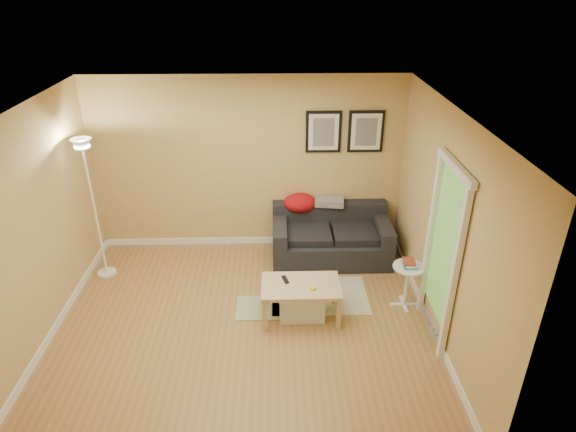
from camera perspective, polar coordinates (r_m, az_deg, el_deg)
The scene contains 24 objects.
floor at distance 6.07m, azimuth -5.10°, elevation -12.63°, with size 4.50×4.50×0.00m, color #9C7643.
ceiling at distance 4.85m, azimuth -6.36°, elevation 11.76°, with size 4.50×4.50×0.00m, color white.
wall_back at distance 7.16m, azimuth -4.68°, elevation 5.92°, with size 4.50×4.50×0.00m, color tan.
wall_front at distance 3.72m, azimuth -7.62°, elevation -16.82°, with size 4.50×4.50×0.00m, color tan.
wall_left at distance 5.95m, azimuth -27.83°, elevation -1.90°, with size 4.00×4.00×0.00m, color tan.
wall_right at distance 5.64m, azimuth 17.80°, elevation -1.44°, with size 4.00×4.00×0.00m, color tan.
baseboard_back at distance 7.68m, azimuth -4.34°, elevation -2.84°, with size 4.50×0.02×0.10m, color white.
baseboard_left at distance 6.58m, azimuth -25.40°, elevation -11.49°, with size 0.02×4.00×0.10m, color white.
baseboard_right at distance 6.30m, azimuth 16.10°, elevation -11.49°, with size 0.02×4.00×0.10m, color white.
sofa at distance 7.16m, azimuth 5.06°, elevation -2.28°, with size 1.70×0.90×0.75m, color black, non-canonical shape.
red_throw at distance 7.20m, azimuth 1.39°, elevation 1.55°, with size 0.48×0.36×0.28m, color #A90F17, non-canonical shape.
plaid_throw at distance 7.25m, azimuth 4.86°, elevation 1.71°, with size 0.42×0.26×0.10m, color tan, non-canonical shape.
framed_print_left at distance 6.99m, azimuth 4.16°, elevation 9.76°, with size 0.50×0.04×0.60m, color black, non-canonical shape.
framed_print_right at distance 7.07m, azimuth 9.07°, elevation 9.71°, with size 0.50×0.04×0.60m, color black, non-canonical shape.
area_rug at distance 6.53m, azimuth 3.70°, elevation -9.24°, with size 1.25×0.85×0.01m, color beige.
green_runner at distance 6.32m, azimuth -2.85°, elevation -10.63°, with size 0.70×0.50×0.01m, color #668C4C.
coffee_table at distance 6.05m, azimuth 1.48°, elevation -9.83°, with size 0.94×0.58×0.47m, color tan, non-canonical shape.
remote_control at distance 5.98m, azimuth -0.32°, elevation -7.41°, with size 0.05×0.16×0.02m, color black.
tape_roll at distance 5.84m, azimuth 2.93°, elevation -8.39°, with size 0.07×0.07×0.03m, color yellow.
storage_bin at distance 6.12m, azimuth 1.60°, elevation -10.10°, with size 0.57×0.41×0.35m, color white, non-canonical shape.
side_table at distance 6.37m, azimuth 13.60°, elevation -7.95°, with size 0.39×0.39×0.59m, color white, non-canonical shape.
book_stack at distance 6.21m, azimuth 13.98°, elevation -5.34°, with size 0.16×0.22×0.07m, color teal, non-canonical shape.
floor_lamp at distance 6.97m, azimuth -21.53°, elevation 0.20°, with size 0.26×0.26×1.99m, color white, non-canonical shape.
doorway at distance 5.63m, azimuth 17.38°, elevation -4.64°, with size 0.12×1.01×2.13m, color white, non-canonical shape.
Camera 1 is at (0.40, -4.67, 3.86)m, focal length 30.50 mm.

